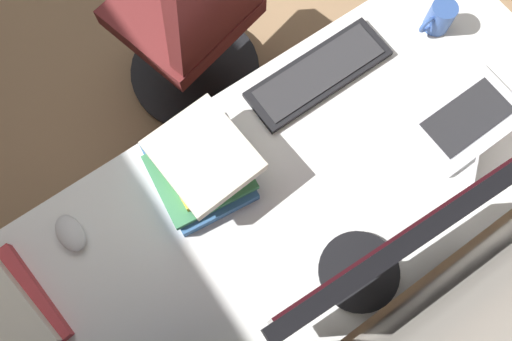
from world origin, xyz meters
The scene contains 10 objects.
desk centered at (0.31, 1.60, 0.66)m, with size 1.87×0.70×0.73m.
drawer_pedestal centered at (0.73, 1.63, 0.35)m, with size 0.40×0.51×0.69m.
monitor_primary centered at (0.22, 1.85, 1.00)m, with size 0.56×0.20×0.47m.
laptop_leftmost centered at (-0.28, 1.75, 0.77)m, with size 0.30×0.27×0.18m.
keyboard_main centered at (-0.03, 1.36, 0.74)m, with size 0.42×0.14×0.02m.
mouse_main centered at (0.75, 1.37, 0.75)m, with size 0.06×0.10×0.03m, color silver.
book_stack_near centered at (0.39, 1.41, 0.79)m, with size 0.27×0.30×0.11m.
book_stack_far centered at (0.98, 1.45, 0.76)m, with size 0.23×0.31×0.06m.
coffee_mug centered at (-0.40, 1.43, 0.77)m, with size 0.11×0.07×0.09m.
office_chair centered at (0.08, 0.85, 0.46)m, with size 0.56×0.59×0.97m.
Camera 1 is at (0.50, 1.82, 1.98)m, focal length 35.02 mm.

